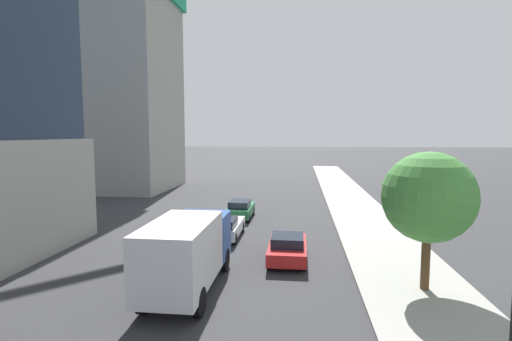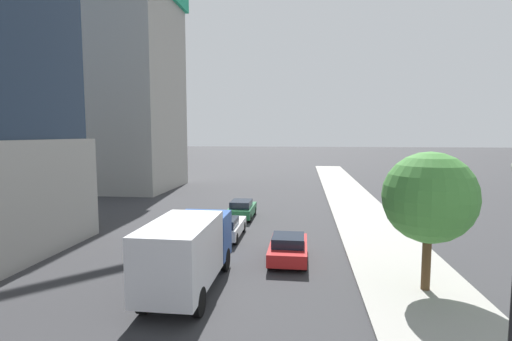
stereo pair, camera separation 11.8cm
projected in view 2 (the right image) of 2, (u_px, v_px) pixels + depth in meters
The scene contains 7 objects.
sidewalk at pixel (412, 284), 16.50m from camera, with size 4.84×120.00×0.15m, color #9E9B93.
construction_building at pixel (113, 71), 44.71m from camera, with size 22.81×14.73×35.43m.
street_tree at pixel (429, 198), 15.36m from camera, with size 3.74×3.74×5.76m.
car_red at pixel (288, 248), 19.68m from camera, with size 1.94×4.18×1.40m.
car_green at pixel (242, 209), 29.55m from camera, with size 1.80×4.08×1.47m.
car_white at pixel (227, 227), 23.84m from camera, with size 1.76×4.26×1.46m.
box_truck at pixel (188, 249), 15.73m from camera, with size 2.38×6.82×3.17m.
Camera 2 is at (3.01, 3.32, 6.62)m, focal length 26.43 mm.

